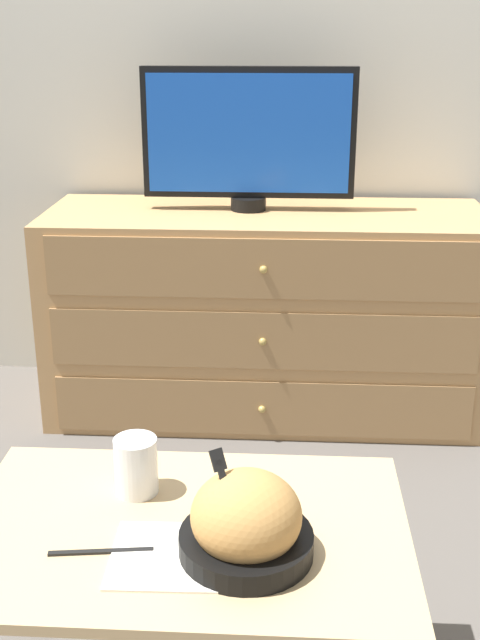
{
  "coord_description": "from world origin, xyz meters",
  "views": [
    {
      "loc": [
        0.04,
        -2.87,
        1.27
      ],
      "look_at": [
        -0.05,
        -1.32,
        0.7
      ],
      "focal_mm": 45.0,
      "sensor_mm": 36.0,
      "label": 1
    }
  ],
  "objects": [
    {
      "name": "knife",
      "position": [
        -0.25,
        -1.75,
        0.44
      ],
      "size": [
        0.18,
        0.03,
        0.01
      ],
      "color": "black",
      "rests_on": "coffee_table"
    },
    {
      "name": "takeout_bowl",
      "position": [
        -0.01,
        -1.74,
        0.5
      ],
      "size": [
        0.23,
        0.23,
        0.18
      ],
      "color": "black",
      "rests_on": "coffee_table"
    },
    {
      "name": "dresser",
      "position": [
        -0.02,
        -0.29,
        0.35
      ],
      "size": [
        1.45,
        0.54,
        0.7
      ],
      "color": "tan",
      "rests_on": "ground_plane"
    },
    {
      "name": "napkin",
      "position": [
        -0.14,
        -1.76,
        0.44
      ],
      "size": [
        0.19,
        0.19,
        0.0
      ],
      "color": "silver",
      "rests_on": "coffee_table"
    },
    {
      "name": "coffee_table",
      "position": [
        -0.13,
        -1.67,
        0.37
      ],
      "size": [
        0.79,
        0.52,
        0.44
      ],
      "color": "tan",
      "rests_on": "ground_plane"
    },
    {
      "name": "wall_back",
      "position": [
        0.0,
        0.03,
        1.3
      ],
      "size": [
        12.0,
        0.05,
        2.6
      ],
      "color": "silver",
      "rests_on": "ground_plane"
    },
    {
      "name": "ground_plane",
      "position": [
        0.0,
        0.0,
        0.0
      ],
      "size": [
        12.0,
        12.0,
        0.0
      ],
      "primitive_type": "plane",
      "color": "#56514C"
    },
    {
      "name": "tv",
      "position": [
        -0.08,
        -0.26,
        0.94
      ],
      "size": [
        0.69,
        0.12,
        0.45
      ],
      "color": "black",
      "rests_on": "dresser"
    },
    {
      "name": "drink_cup",
      "position": [
        -0.23,
        -1.56,
        0.49
      ],
      "size": [
        0.08,
        0.08,
        0.11
      ],
      "color": "#9E6638",
      "rests_on": "coffee_table"
    }
  ]
}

